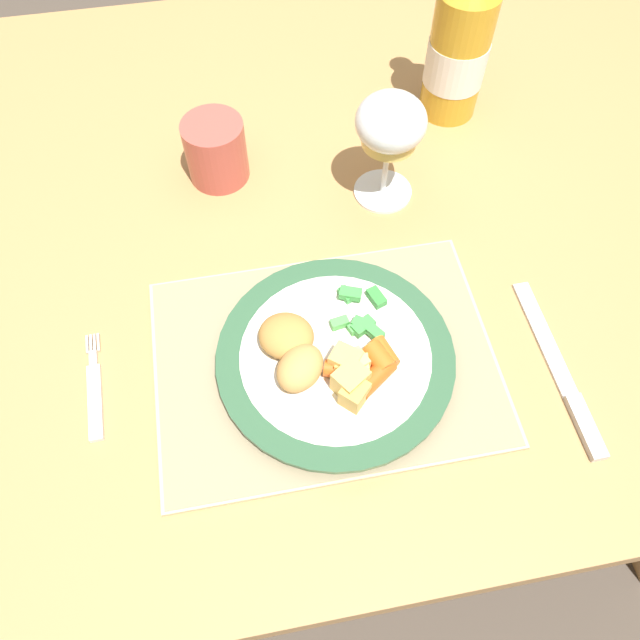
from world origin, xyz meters
The scene contains 13 objects.
ground_plane centered at (0.00, 0.00, 0.00)m, with size 6.00×6.00×0.00m, color #4C4238.
dining_table centered at (0.00, 0.00, 0.66)m, with size 1.38×0.96×0.74m.
placemat centered at (0.00, -0.23, 0.74)m, with size 0.36×0.27×0.01m.
dinner_plate centered at (0.01, -0.24, 0.76)m, with size 0.25×0.25×0.02m.
breaded_croquettes centered at (-0.03, -0.23, 0.78)m, with size 0.08×0.11×0.03m.
green_beans_pile centered at (0.04, -0.20, 0.77)m, with size 0.07×0.08×0.01m.
glazed_carrots centered at (0.04, -0.26, 0.78)m, with size 0.08×0.07×0.02m.
fork centered at (-0.24, -0.22, 0.74)m, with size 0.02×0.13×0.01m.
table_knife centered at (0.25, -0.30, 0.74)m, with size 0.02×0.22×0.01m.
wine_glass centered at (0.12, 0.00, 0.85)m, with size 0.08×0.08×0.15m.
bottle centered at (0.25, 0.14, 0.84)m, with size 0.08×0.08×0.28m.
roast_potatoes centered at (0.02, -0.27, 0.78)m, with size 0.04×0.07×0.03m.
drinking_cup centered at (-0.08, 0.07, 0.78)m, with size 0.08×0.08×0.08m.
Camera 1 is at (-0.06, -0.54, 1.34)m, focal length 35.00 mm.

